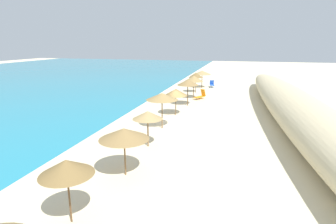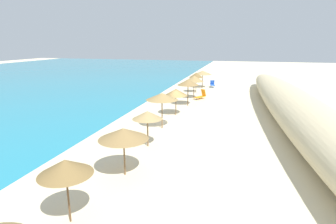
{
  "view_description": "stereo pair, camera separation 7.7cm",
  "coord_description": "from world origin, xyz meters",
  "px_view_note": "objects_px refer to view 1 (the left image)",
  "views": [
    {
      "loc": [
        -23.09,
        -5.01,
        6.72
      ],
      "look_at": [
        -1.88,
        0.67,
        1.11
      ],
      "focal_mm": 29.33,
      "sensor_mm": 36.0,
      "label": 1
    },
    {
      "loc": [
        -23.07,
        -5.08,
        6.72
      ],
      "look_at": [
        -1.88,
        0.67,
        1.11
      ],
      "focal_mm": 29.33,
      "sensor_mm": 36.0,
      "label": 2
    }
  ],
  "objects_px": {
    "beach_umbrella_4": "(162,97)",
    "beach_umbrella_9": "(202,73)",
    "beach_umbrella_7": "(194,79)",
    "beach_umbrella_8": "(196,75)",
    "beach_umbrella_6": "(188,82)",
    "beach_umbrella_3": "(148,115)",
    "beach_umbrella_5": "(176,92)",
    "beach_umbrella_2": "(124,134)",
    "beach_umbrella_1": "(66,167)",
    "lounge_chair_1": "(212,84)",
    "lounge_chair_2": "(201,95)"
  },
  "relations": [
    {
      "from": "beach_umbrella_4",
      "to": "beach_umbrella_9",
      "type": "relative_size",
      "value": 1.07
    },
    {
      "from": "beach_umbrella_7",
      "to": "beach_umbrella_8",
      "type": "height_order",
      "value": "beach_umbrella_7"
    },
    {
      "from": "beach_umbrella_4",
      "to": "beach_umbrella_6",
      "type": "relative_size",
      "value": 1.0
    },
    {
      "from": "beach_umbrella_3",
      "to": "beach_umbrella_5",
      "type": "xyz_separation_m",
      "value": [
        8.34,
        0.11,
        0.05
      ]
    },
    {
      "from": "beach_umbrella_2",
      "to": "beach_umbrella_8",
      "type": "relative_size",
      "value": 0.94
    },
    {
      "from": "beach_umbrella_1",
      "to": "beach_umbrella_5",
      "type": "relative_size",
      "value": 1.03
    },
    {
      "from": "beach_umbrella_1",
      "to": "beach_umbrella_8",
      "type": "relative_size",
      "value": 0.94
    },
    {
      "from": "beach_umbrella_5",
      "to": "beach_umbrella_9",
      "type": "xyz_separation_m",
      "value": [
        16.66,
        -0.09,
        0.1
      ]
    },
    {
      "from": "beach_umbrella_9",
      "to": "beach_umbrella_4",
      "type": "bearing_deg",
      "value": 179.45
    },
    {
      "from": "beach_umbrella_1",
      "to": "beach_umbrella_3",
      "type": "height_order",
      "value": "beach_umbrella_1"
    },
    {
      "from": "beach_umbrella_4",
      "to": "beach_umbrella_3",
      "type": "bearing_deg",
      "value": -176.93
    },
    {
      "from": "beach_umbrella_4",
      "to": "beach_umbrella_7",
      "type": "distance_m",
      "value": 12.49
    },
    {
      "from": "beach_umbrella_7",
      "to": "lounge_chair_1",
      "type": "distance_m",
      "value": 9.57
    },
    {
      "from": "beach_umbrella_3",
      "to": "beach_umbrella_6",
      "type": "xyz_separation_m",
      "value": [
        12.59,
        -0.2,
        0.4
      ]
    },
    {
      "from": "lounge_chair_1",
      "to": "beach_umbrella_4",
      "type": "bearing_deg",
      "value": 75.05
    },
    {
      "from": "beach_umbrella_8",
      "to": "beach_umbrella_9",
      "type": "height_order",
      "value": "beach_umbrella_8"
    },
    {
      "from": "beach_umbrella_7",
      "to": "lounge_chair_2",
      "type": "xyz_separation_m",
      "value": [
        -0.09,
        -0.9,
        -2.02
      ]
    },
    {
      "from": "beach_umbrella_5",
      "to": "beach_umbrella_9",
      "type": "bearing_deg",
      "value": -0.32
    },
    {
      "from": "beach_umbrella_5",
      "to": "beach_umbrella_3",
      "type": "bearing_deg",
      "value": -179.23
    },
    {
      "from": "beach_umbrella_2",
      "to": "lounge_chair_1",
      "type": "height_order",
      "value": "beach_umbrella_2"
    },
    {
      "from": "beach_umbrella_4",
      "to": "beach_umbrella_5",
      "type": "bearing_deg",
      "value": -1.45
    },
    {
      "from": "beach_umbrella_2",
      "to": "beach_umbrella_7",
      "type": "height_order",
      "value": "beach_umbrella_7"
    },
    {
      "from": "beach_umbrella_1",
      "to": "beach_umbrella_8",
      "type": "height_order",
      "value": "beach_umbrella_8"
    },
    {
      "from": "beach_umbrella_7",
      "to": "beach_umbrella_8",
      "type": "xyz_separation_m",
      "value": [
        4.05,
        0.42,
        -0.05
      ]
    },
    {
      "from": "beach_umbrella_6",
      "to": "beach_umbrella_7",
      "type": "bearing_deg",
      "value": 0.62
    },
    {
      "from": "beach_umbrella_6",
      "to": "lounge_chair_1",
      "type": "height_order",
      "value": "beach_umbrella_6"
    },
    {
      "from": "beach_umbrella_7",
      "to": "beach_umbrella_9",
      "type": "bearing_deg",
      "value": 1.17
    },
    {
      "from": "beach_umbrella_4",
      "to": "beach_umbrella_7",
      "type": "bearing_deg",
      "value": -1.71
    },
    {
      "from": "lounge_chair_2",
      "to": "lounge_chair_1",
      "type": "bearing_deg",
      "value": -61.39
    },
    {
      "from": "beach_umbrella_4",
      "to": "beach_umbrella_8",
      "type": "relative_size",
      "value": 1.05
    },
    {
      "from": "beach_umbrella_4",
      "to": "lounge_chair_1",
      "type": "distance_m",
      "value": 21.92
    },
    {
      "from": "beach_umbrella_6",
      "to": "beach_umbrella_7",
      "type": "xyz_separation_m",
      "value": [
        4.0,
        0.04,
        -0.1
      ]
    },
    {
      "from": "beach_umbrella_8",
      "to": "lounge_chair_1",
      "type": "distance_m",
      "value": 5.82
    },
    {
      "from": "beach_umbrella_1",
      "to": "beach_umbrella_5",
      "type": "xyz_separation_m",
      "value": [
        16.6,
        -0.16,
        -0.1
      ]
    },
    {
      "from": "beach_umbrella_2",
      "to": "beach_umbrella_5",
      "type": "relative_size",
      "value": 1.02
    },
    {
      "from": "beach_umbrella_6",
      "to": "lounge_chair_2",
      "type": "relative_size",
      "value": 1.65
    },
    {
      "from": "beach_umbrella_2",
      "to": "beach_umbrella_9",
      "type": "bearing_deg",
      "value": 0.39
    },
    {
      "from": "lounge_chair_1",
      "to": "lounge_chair_2",
      "type": "height_order",
      "value": "lounge_chair_2"
    },
    {
      "from": "beach_umbrella_9",
      "to": "beach_umbrella_8",
      "type": "bearing_deg",
      "value": 176.79
    },
    {
      "from": "beach_umbrella_1",
      "to": "lounge_chair_1",
      "type": "distance_m",
      "value": 34.21
    },
    {
      "from": "beach_umbrella_1",
      "to": "lounge_chair_2",
      "type": "height_order",
      "value": "beach_umbrella_1"
    },
    {
      "from": "beach_umbrella_3",
      "to": "beach_umbrella_7",
      "type": "xyz_separation_m",
      "value": [
        16.59,
        -0.15,
        0.31
      ]
    },
    {
      "from": "beach_umbrella_4",
      "to": "beach_umbrella_9",
      "type": "distance_m",
      "value": 20.91
    },
    {
      "from": "beach_umbrella_1",
      "to": "beach_umbrella_7",
      "type": "height_order",
      "value": "beach_umbrella_7"
    },
    {
      "from": "beach_umbrella_3",
      "to": "beach_umbrella_4",
      "type": "relative_size",
      "value": 0.84
    },
    {
      "from": "beach_umbrella_1",
      "to": "beach_umbrella_7",
      "type": "xyz_separation_m",
      "value": [
        24.84,
        -0.43,
        0.16
      ]
    },
    {
      "from": "lounge_chair_1",
      "to": "beach_umbrella_6",
      "type": "bearing_deg",
      "value": 74.1
    },
    {
      "from": "beach_umbrella_1",
      "to": "lounge_chair_1",
      "type": "relative_size",
      "value": 1.76
    },
    {
      "from": "beach_umbrella_2",
      "to": "beach_umbrella_3",
      "type": "height_order",
      "value": "beach_umbrella_2"
    },
    {
      "from": "beach_umbrella_3",
      "to": "beach_umbrella_7",
      "type": "bearing_deg",
      "value": -0.53
    }
  ]
}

